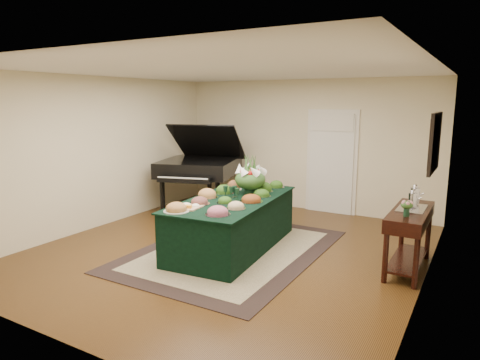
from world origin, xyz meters
The scene contains 14 objects.
ground centered at (0.00, 0.00, 0.00)m, with size 6.00×6.00×0.00m, color black.
area_rug centered at (0.04, -0.01, 0.01)m, with size 2.51×3.52×0.01m.
kitchen_doorway centered at (0.60, 2.97, 1.02)m, with size 1.05×0.07×2.10m.
buffet_table centered at (0.00, 0.08, 0.40)m, with size 1.41×2.61×0.80m.
food_platters centered at (-0.02, 0.12, 0.85)m, with size 1.07×2.45×0.12m.
cutting_board centered at (-0.24, -0.71, 0.83)m, with size 0.37×0.37×0.10m.
green_goblets centered at (-0.02, 0.10, 0.89)m, with size 0.31×0.20×0.18m.
floral_centerpiece centered at (0.07, 0.50, 1.10)m, with size 0.51×0.51×0.51m.
grand_piano centered at (-1.88, 1.87, 0.91)m, with size 1.88×2.08×1.81m.
wicker_basket centered at (-0.91, 1.56, 0.13)m, with size 0.42×0.42×0.26m, color #A57C42.
mahogany_sideboard centered at (2.50, 0.52, 0.65)m, with size 0.45×1.38×0.84m.
tea_service centered at (2.50, 0.69, 0.96)m, with size 0.34×0.58×0.30m.
pink_bouquet centered at (2.50, 0.15, 0.98)m, with size 0.17×0.17×0.21m.
wall_painting centered at (2.72, 0.52, 1.75)m, with size 0.05×0.95×0.75m.
Camera 1 is at (3.28, -5.38, 2.27)m, focal length 32.00 mm.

